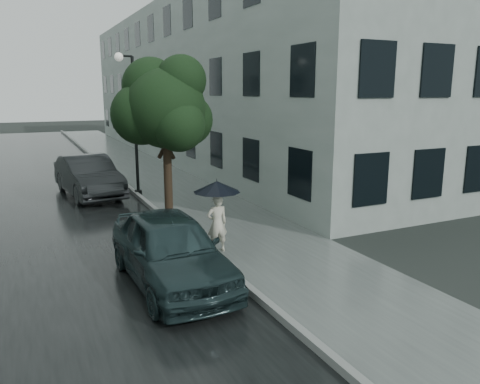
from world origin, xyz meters
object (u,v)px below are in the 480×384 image
pedestrian (217,223)px  street_tree (165,107)px  car_far (88,176)px  lamp_post (131,116)px  car_near (170,249)px

pedestrian → street_tree: street_tree is taller
street_tree → car_far: street_tree is taller
lamp_post → car_near: 9.30m
pedestrian → car_near: size_ratio=0.33×
pedestrian → car_near: (-1.66, -1.43, 0.02)m
street_tree → car_far: bearing=110.6°
pedestrian → car_far: 8.44m
street_tree → lamp_post: size_ratio=0.94×
lamp_post → street_tree: bearing=-105.6°
lamp_post → car_near: (-1.27, -8.92, -2.32)m
street_tree → car_near: 5.81m
lamp_post → car_near: lamp_post is taller
pedestrian → car_far: bearing=-74.9°
car_far → car_near: bearing=-95.0°
street_tree → car_far: 5.76m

